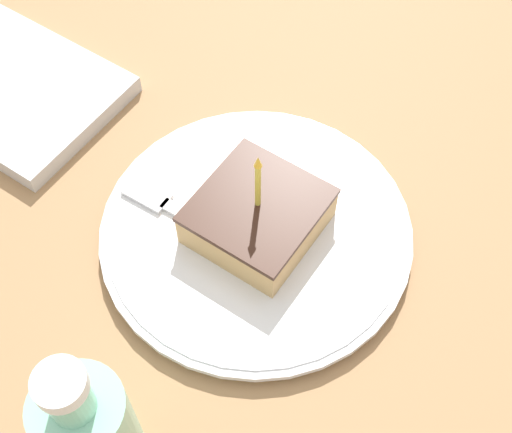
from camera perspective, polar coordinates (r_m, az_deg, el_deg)
ground_plane at (r=0.70m, az=-1.60°, el=-2.07°), size 2.40×2.40×0.04m
plate at (r=0.67m, az=0.00°, el=-1.26°), size 0.29×0.29×0.02m
cake_slice at (r=0.65m, az=0.14°, el=0.07°), size 0.11×0.11×0.11m
fork at (r=0.67m, az=-4.98°, el=-0.29°), size 0.18×0.03×0.00m
bottle at (r=0.54m, az=-13.05°, el=-16.46°), size 0.07×0.07×0.17m
marble_board at (r=0.82m, az=-18.83°, el=9.62°), size 0.22×0.17×0.02m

